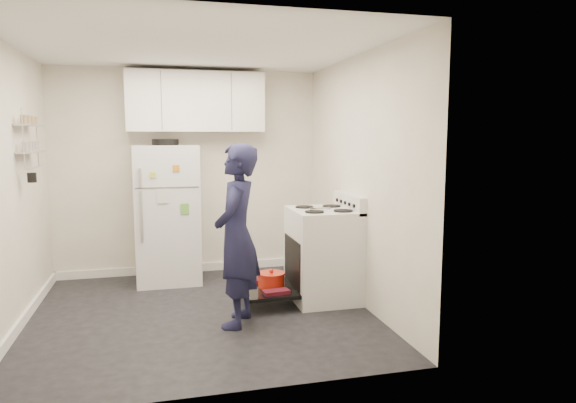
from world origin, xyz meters
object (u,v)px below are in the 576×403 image
object	(u,v)px
electric_range	(322,255)
person	(237,236)
refrigerator	(168,213)
open_oven_door	(269,285)

from	to	relation	value
electric_range	person	xyz separation A→B (m)	(-0.96, -0.50, 0.35)
refrigerator	person	xyz separation A→B (m)	(0.57, -1.60, 0.01)
refrigerator	open_oven_door	bearing A→B (deg)	-48.33
refrigerator	person	size ratio (longest dim) A/B	1.02
refrigerator	electric_range	bearing A→B (deg)	-35.64
electric_range	open_oven_door	size ratio (longest dim) A/B	1.57
open_oven_door	person	xyz separation A→B (m)	(-0.40, -0.51, 0.63)
electric_range	person	bearing A→B (deg)	-152.50
refrigerator	person	distance (m)	1.70
electric_range	refrigerator	distance (m)	1.92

